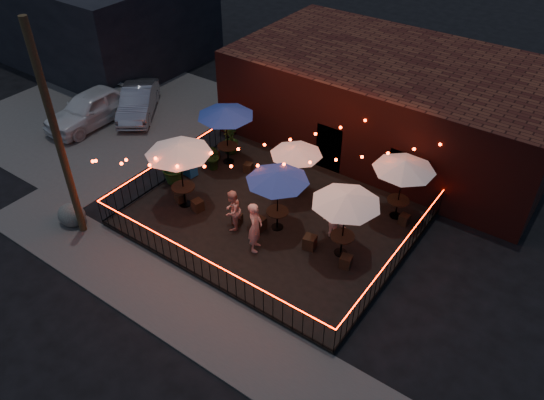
{
  "coord_description": "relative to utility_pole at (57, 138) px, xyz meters",
  "views": [
    {
      "loc": [
        9.04,
        -10.68,
        12.98
      ],
      "look_at": [
        0.29,
        1.54,
        1.39
      ],
      "focal_mm": 35.0,
      "sensor_mm": 36.0,
      "label": 1
    }
  ],
  "objects": [
    {
      "name": "cafe_table_4",
      "position": [
        8.49,
        4.38,
        -1.49
      ],
      "size": [
        2.59,
        2.59,
        2.59
      ],
      "rotation": [
        0.0,
        0.0,
        0.11
      ],
      "color": "black",
      "rests_on": "patio"
    },
    {
      "name": "fence_right",
      "position": [
        10.4,
        4.6,
        -3.34
      ],
      "size": [
        0.04,
        8.0,
        1.04
      ],
      "rotation": [
        0.0,
        0.0,
        1.57
      ],
      "color": "black",
      "rests_on": "patio"
    },
    {
      "name": "bistro_chair_7",
      "position": [
        6.79,
        6.79,
        -3.62
      ],
      "size": [
        0.43,
        0.43,
        0.47
      ],
      "primitive_type": "cube",
      "rotation": [
        0.0,
        0.0,
        3.05
      ],
      "color": "black",
      "rests_on": "patio"
    },
    {
      "name": "utility_pole",
      "position": [
        0.0,
        0.0,
        0.0
      ],
      "size": [
        0.26,
        0.26,
        8.0
      ],
      "primitive_type": "cylinder",
      "color": "#392A17",
      "rests_on": "ground"
    },
    {
      "name": "bistro_chair_10",
      "position": [
        7.46,
        6.61,
        -3.62
      ],
      "size": [
        0.43,
        0.43,
        0.46
      ],
      "primitive_type": "cube",
      "rotation": [
        0.0,
        0.0,
        0.14
      ],
      "color": "black",
      "rests_on": "patio"
    },
    {
      "name": "bistro_chair_2",
      "position": [
        0.98,
        6.38,
        -3.65
      ],
      "size": [
        0.36,
        0.36,
        0.41
      ],
      "primitive_type": "cube",
      "rotation": [
        0.0,
        0.0,
        -0.05
      ],
      "color": "black",
      "rests_on": "patio"
    },
    {
      "name": "patron_c",
      "position": [
        7.81,
        4.99,
        -3.06
      ],
      "size": [
        1.1,
        0.75,
        1.58
      ],
      "primitive_type": "imported",
      "rotation": [
        0.0,
        0.0,
        2.98
      ],
      "color": "#D1AF85",
      "rests_on": "patio"
    },
    {
      "name": "cafe_table_0",
      "position": [
        2.13,
        3.25,
        -1.33
      ],
      "size": [
        2.73,
        2.73,
        2.76
      ],
      "rotation": [
        0.0,
        0.0,
        -0.1
      ],
      "color": "black",
      "rests_on": "patio"
    },
    {
      "name": "bistro_chair_4",
      "position": [
        4.54,
        3.52,
        -3.65
      ],
      "size": [
        0.43,
        0.43,
        0.41
      ],
      "primitive_type": "cube",
      "rotation": [
        0.0,
        0.0,
        0.31
      ],
      "color": "black",
      "rests_on": "patio"
    },
    {
      "name": "bistro_chair_3",
      "position": [
        2.77,
        6.48,
        -3.65
      ],
      "size": [
        0.42,
        0.42,
        0.41
      ],
      "primitive_type": "cube",
      "rotation": [
        0.0,
        0.0,
        3.39
      ],
      "color": "black",
      "rests_on": "patio"
    },
    {
      "name": "patron_a",
      "position": [
        5.92,
        2.83,
        -2.87
      ],
      "size": [
        0.72,
        0.85,
        1.97
      ],
      "primitive_type": "imported",
      "rotation": [
        0.0,
        0.0,
        1.97
      ],
      "color": "#D1AF89",
      "rests_on": "patio"
    },
    {
      "name": "ground",
      "position": [
        5.4,
        2.6,
        -4.0
      ],
      "size": [
        110.0,
        110.0,
        0.0
      ],
      "primitive_type": "plane",
      "color": "black",
      "rests_on": "ground"
    },
    {
      "name": "cafe_table_5",
      "position": [
        9.16,
        7.38,
        -1.55
      ],
      "size": [
        2.92,
        2.92,
        2.52
      ],
      "rotation": [
        0.0,
        0.0,
        0.34
      ],
      "color": "black",
      "rests_on": "patio"
    },
    {
      "name": "sidewalk",
      "position": [
        5.4,
        -0.65,
        -3.98
      ],
      "size": [
        18.0,
        2.5,
        0.05
      ],
      "primitive_type": "cube",
      "color": "#494543",
      "rests_on": "ground"
    },
    {
      "name": "cafe_table_3",
      "position": [
        5.29,
        6.28,
        -1.8
      ],
      "size": [
        2.67,
        2.67,
        2.25
      ],
      "rotation": [
        0.0,
        0.0,
        -0.4
      ],
      "color": "black",
      "rests_on": "patio"
    },
    {
      "name": "cafe_table_2",
      "position": [
        5.88,
        4.21,
        -1.56
      ],
      "size": [
        3.01,
        3.01,
        2.5
      ],
      "rotation": [
        0.0,
        0.0,
        0.43
      ],
      "color": "black",
      "rests_on": "patio"
    },
    {
      "name": "bistro_chair_6",
      "position": [
        5.15,
        6.56,
        -3.63
      ],
      "size": [
        0.48,
        0.48,
        0.43
      ],
      "primitive_type": "cube",
      "rotation": [
        0.0,
        0.0,
        -0.42
      ],
      "color": "black",
      "rests_on": "patio"
    },
    {
      "name": "patron_b",
      "position": [
        4.57,
        3.23,
        -3.03
      ],
      "size": [
        0.78,
        0.91,
        1.65
      ],
      "primitive_type": "imported",
      "rotation": [
        0.0,
        0.0,
        -1.36
      ],
      "color": "#D2A08F",
      "rests_on": "patio"
    },
    {
      "name": "bistro_chair_5",
      "position": [
        5.39,
        3.76,
        -3.61
      ],
      "size": [
        0.43,
        0.43,
        0.49
      ],
      "primitive_type": "cube",
      "rotation": [
        0.0,
        0.0,
        3.08
      ],
      "color": "black",
      "rests_on": "patio"
    },
    {
      "name": "background_building",
      "position": [
        -12.6,
        11.6,
        -1.5
      ],
      "size": [
        12.0,
        9.0,
        5.0
      ],
      "primitive_type": "cube",
      "color": "black",
      "rests_on": "ground"
    },
    {
      "name": "bistro_chair_0",
      "position": [
        1.89,
        3.24,
        -3.65
      ],
      "size": [
        0.42,
        0.42,
        0.41
      ],
      "primitive_type": "cube",
      "rotation": [
        0.0,
        0.0,
        -0.25
      ],
      "color": "black",
      "rests_on": "patio"
    },
    {
      "name": "bistro_chair_9",
      "position": [
        8.95,
        3.89,
        -3.63
      ],
      "size": [
        0.44,
        0.44,
        0.45
      ],
      "primitive_type": "cube",
      "rotation": [
        0.0,
        0.0,
        3.34
      ],
      "color": "black",
      "rests_on": "patio"
    },
    {
      "name": "bistro_chair_11",
      "position": [
        9.61,
        7.14,
        -3.65
      ],
      "size": [
        0.36,
        0.36,
        0.41
      ],
      "primitive_type": "cube",
      "rotation": [
        0.0,
        0.0,
        3.08
      ],
      "color": "black",
      "rests_on": "patio"
    },
    {
      "name": "parking_lot",
      "position": [
        -6.6,
        6.6,
        -3.99
      ],
      "size": [
        11.0,
        12.0,
        0.02
      ],
      "primitive_type": "cube",
      "color": "#494543",
      "rests_on": "ground"
    },
    {
      "name": "fence_left",
      "position": [
        0.4,
        4.6,
        -3.34
      ],
      "size": [
        0.04,
        8.0,
        1.04
      ],
      "rotation": [
        0.0,
        0.0,
        1.57
      ],
      "color": "black",
      "rests_on": "patio"
    },
    {
      "name": "cafe_table_1",
      "position": [
        1.6,
        6.57,
        -1.43
      ],
      "size": [
        2.91,
        2.91,
        2.65
      ],
      "rotation": [
        0.0,
        0.0,
        0.24
      ],
      "color": "black",
      "rests_on": "patio"
    },
    {
      "name": "patio",
      "position": [
        5.4,
        4.6,
        -3.92
      ],
      "size": [
        10.0,
        8.0,
        0.15
      ],
      "primitive_type": "cube",
      "color": "black",
      "rests_on": "ground"
    },
    {
      "name": "fence_front",
      "position": [
        5.4,
        0.6,
        -3.34
      ],
      "size": [
        10.0,
        0.04,
        1.04
      ],
      "color": "black",
      "rests_on": "patio"
    },
    {
      "name": "brick_building",
      "position": [
        6.4,
        12.59,
        -2.0
      ],
      "size": [
        14.0,
        8.0,
        4.0
      ],
      "color": "#35120E",
      "rests_on": "ground"
    },
    {
      "name": "boulder",
      "position": [
        -0.65,
        0.06,
        -3.61
      ],
      "size": [
        1.05,
        0.92,
        0.78
      ],
      "primitive_type": "ellipsoid",
      "rotation": [
        0.0,
        0.0,
        0.07
      ],
      "color": "#403F3B",
      "rests_on": "ground"
    },
    {
      "name": "festoon_lights",
      "position": [
        4.39,
        4.3,
        -1.48
      ],
      "size": [
        10.02,
        8.72,
        1.32
      ],
      "color": "#FF2507",
      "rests_on": "ground"
    },
    {
      "name": "cooler",
      "position": [
        0.9,
        4.87,
        -3.44
      ],
      "size": [
        0.67,
        0.51,
        0.82
      ],
      "rotation": [
        0.0,
        0.0,
        -0.11
      ],
      "color": "#1960B5",
      "rests_on": "patio"
    },
    {
      "name": "bistro_chair_1",
      "position": [
        2.79,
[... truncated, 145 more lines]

